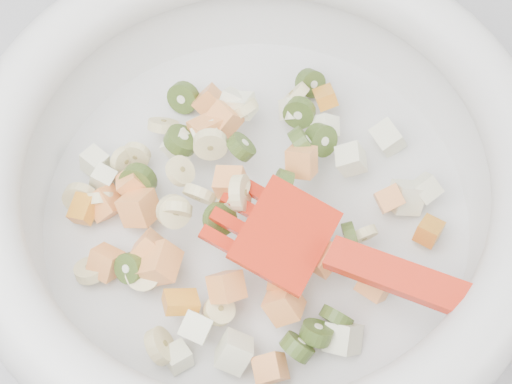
# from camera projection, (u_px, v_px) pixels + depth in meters

# --- Properties ---
(mixing_bowl) EXTENTS (0.49, 0.42, 0.12)m
(mixing_bowl) POSITION_uv_depth(u_px,v_px,m) (256.00, 183.00, 0.57)
(mixing_bowl) COLOR silver
(mixing_bowl) RESTS_ON counter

